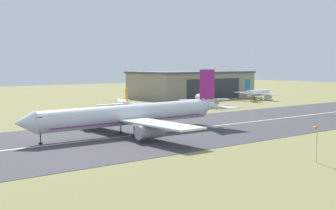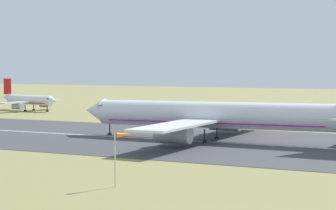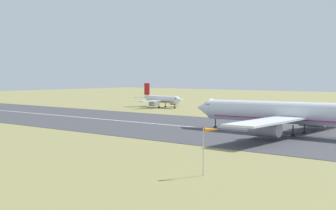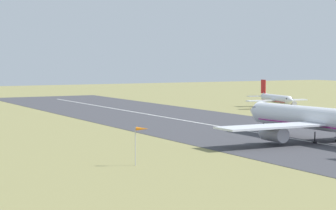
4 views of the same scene
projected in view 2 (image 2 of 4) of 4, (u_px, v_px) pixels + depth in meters
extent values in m
cube|color=#3D3D42|center=(289.00, 147.00, 111.65)|extent=(398.17, 48.68, 0.06)
cube|color=silver|center=(289.00, 146.00, 111.65)|extent=(358.35, 0.70, 0.01)
cylinder|color=silver|center=(213.00, 115.00, 119.70)|extent=(46.91, 5.52, 5.23)
cone|color=silver|center=(95.00, 110.00, 131.17)|extent=(4.45, 4.88, 4.85)
cube|color=black|center=(105.00, 106.00, 130.04)|extent=(1.17, 4.11, 0.45)
cube|color=#991E7A|center=(213.00, 122.00, 119.78)|extent=(42.19, 5.21, 0.58)
cube|color=silver|center=(235.00, 114.00, 132.27)|extent=(7.17, 22.43, 0.46)
cylinder|color=#A8A8B2|center=(225.00, 123.00, 131.40)|extent=(6.33, 3.08, 3.04)
cube|color=silver|center=(176.00, 125.00, 108.07)|extent=(7.17, 22.43, 0.46)
cylinder|color=#A8A8B2|center=(173.00, 134.00, 110.39)|extent=(6.33, 3.08, 3.04)
cylinder|color=black|center=(110.00, 129.00, 129.89)|extent=(0.24, 0.24, 2.41)
cylinder|color=black|center=(110.00, 134.00, 129.95)|extent=(0.84, 0.84, 0.44)
cylinder|color=black|center=(217.00, 133.00, 122.69)|extent=(0.24, 0.24, 2.41)
cylinder|color=black|center=(217.00, 138.00, 122.75)|extent=(0.84, 0.84, 0.44)
cylinder|color=black|center=(204.00, 136.00, 117.54)|extent=(0.24, 0.24, 2.41)
cylinder|color=black|center=(204.00, 141.00, 117.61)|extent=(0.84, 0.84, 0.44)
cylinder|color=silver|center=(30.00, 100.00, 197.10)|extent=(17.20, 5.37, 2.88)
cone|color=silver|center=(53.00, 101.00, 191.58)|extent=(2.99, 3.23, 2.88)
cone|color=silver|center=(6.00, 97.00, 202.82)|extent=(3.80, 3.07, 2.59)
cube|color=black|center=(50.00, 99.00, 192.35)|extent=(1.45, 2.58, 0.44)
cube|color=red|center=(30.00, 103.00, 197.15)|extent=(15.50, 4.97, 0.20)
cube|color=silver|center=(14.00, 103.00, 191.68)|extent=(4.20, 10.19, 0.40)
cylinder|color=#A8A8B2|center=(18.00, 106.00, 192.09)|extent=(3.96, 2.32, 1.78)
cube|color=silver|center=(46.00, 101.00, 202.19)|extent=(4.20, 10.19, 0.40)
cylinder|color=#A8A8B2|center=(45.00, 104.00, 201.30)|extent=(3.96, 2.32, 1.78)
cube|color=red|center=(7.00, 86.00, 202.32)|extent=(3.14, 0.74, 4.89)
cube|color=silver|center=(16.00, 97.00, 205.76)|extent=(3.36, 4.76, 0.24)
cylinder|color=black|center=(47.00, 109.00, 193.14)|extent=(0.24, 0.24, 1.89)
cylinder|color=black|center=(47.00, 111.00, 193.18)|extent=(0.84, 0.84, 0.44)
cylinder|color=black|center=(25.00, 108.00, 195.92)|extent=(0.24, 0.24, 1.89)
cylinder|color=black|center=(25.00, 110.00, 195.96)|extent=(0.84, 0.84, 0.44)
cylinder|color=black|center=(34.00, 107.00, 198.76)|extent=(0.24, 0.24, 1.89)
cylinder|color=black|center=(34.00, 110.00, 198.80)|extent=(0.84, 0.84, 0.44)
cylinder|color=#B7B7BC|center=(115.00, 160.00, 74.76)|extent=(0.14, 0.14, 6.25)
cone|color=orange|center=(124.00, 135.00, 75.17)|extent=(1.63, 2.03, 0.60)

